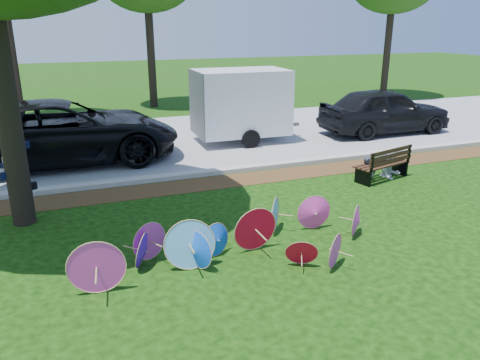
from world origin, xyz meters
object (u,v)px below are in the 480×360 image
object	(u,v)px
parasol_pile	(223,238)
dark_pickup	(385,111)
black_van	(63,132)
cargo_trailer	(241,102)
park_bench	(381,163)
person_left	(369,157)
person_right	(392,153)

from	to	relation	value
parasol_pile	dark_pickup	distance (m)	11.04
parasol_pile	black_van	world-z (taller)	black_van
cargo_trailer	park_bench	xyz separation A→B (m)	(1.96, -5.00, -0.92)
black_van	person_left	xyz separation A→B (m)	(7.21, -4.35, -0.29)
black_van	cargo_trailer	xyz separation A→B (m)	(5.60, 0.59, 0.45)
person_left	person_right	size ratio (longest dim) A/B	0.92
black_van	dark_pickup	size ratio (longest dim) A/B	1.34
cargo_trailer	person_left	bearing A→B (deg)	-70.52
park_bench	person_left	distance (m)	0.40
dark_pickup	person_left	world-z (taller)	dark_pickup
black_van	person_left	bearing A→B (deg)	-121.61
parasol_pile	cargo_trailer	size ratio (longest dim) A/B	1.82
black_van	cargo_trailer	world-z (taller)	cargo_trailer
cargo_trailer	person_left	xyz separation A→B (m)	(1.61, -4.95, -0.74)
park_bench	person_right	world-z (taller)	person_right
person_right	cargo_trailer	bearing A→B (deg)	111.24
person_left	person_right	world-z (taller)	person_right
parasol_pile	dark_pickup	xyz separation A→B (m)	(8.49, 7.03, 0.45)
park_bench	person_left	xyz separation A→B (m)	(-0.35, 0.05, 0.18)
person_right	park_bench	bearing A→B (deg)	-175.70
dark_pickup	cargo_trailer	size ratio (longest dim) A/B	1.61
parasol_pile	cargo_trailer	bearing A→B (deg)	67.37
park_bench	dark_pickup	bearing A→B (deg)	37.65
parasol_pile	dark_pickup	size ratio (longest dim) A/B	1.13
dark_pickup	cargo_trailer	distance (m)	5.37
black_van	cargo_trailer	distance (m)	5.65
park_bench	person_right	size ratio (longest dim) A/B	1.25
cargo_trailer	person_left	world-z (taller)	cargo_trailer
parasol_pile	dark_pickup	world-z (taller)	dark_pickup
park_bench	black_van	bearing A→B (deg)	134.76
cargo_trailer	person_right	distance (m)	5.51
person_left	black_van	bearing A→B (deg)	156.35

